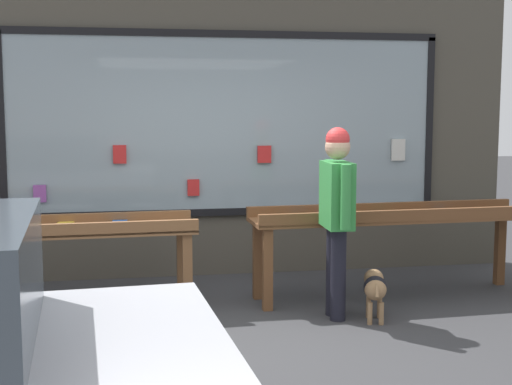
{
  "coord_description": "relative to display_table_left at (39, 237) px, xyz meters",
  "views": [
    {
      "loc": [
        -0.87,
        -5.65,
        1.91
      ],
      "look_at": [
        0.28,
        0.85,
        1.12
      ],
      "focal_mm": 50.0,
      "sensor_mm": 36.0,
      "label": 1
    }
  ],
  "objects": [
    {
      "name": "person_browsing",
      "position": [
        2.66,
        -0.61,
        0.31
      ],
      "size": [
        0.24,
        0.68,
        1.73
      ],
      "rotation": [
        0.0,
        0.0,
        1.54
      ],
      "color": "black",
      "rests_on": "ground_plane"
    },
    {
      "name": "display_table_right",
      "position": [
        3.41,
        -0.0,
        0.03
      ],
      "size": [
        2.9,
        0.7,
        0.92
      ],
      "color": "brown",
      "rests_on": "ground_plane"
    },
    {
      "name": "small_dog",
      "position": [
        2.98,
        -0.74,
        -0.42
      ],
      "size": [
        0.29,
        0.53,
        0.43
      ],
      "rotation": [
        0.0,
        0.0,
        1.3
      ],
      "color": "#99724C",
      "rests_on": "ground_plane"
    },
    {
      "name": "ground_plane",
      "position": [
        1.71,
        -1.05,
        -0.72
      ],
      "size": [
        40.0,
        40.0,
        0.0
      ],
      "primitive_type": "plane",
      "color": "#38383A"
    },
    {
      "name": "shopfront_facade",
      "position": [
        1.68,
        1.34,
        1.03
      ],
      "size": [
        7.02,
        0.29,
        3.51
      ],
      "color": "#4C473D",
      "rests_on": "ground_plane"
    },
    {
      "name": "display_table_left",
      "position": [
        0.0,
        0.0,
        0.0
      ],
      "size": [
        2.9,
        0.76,
        0.88
      ],
      "color": "brown",
      "rests_on": "ground_plane"
    }
  ]
}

